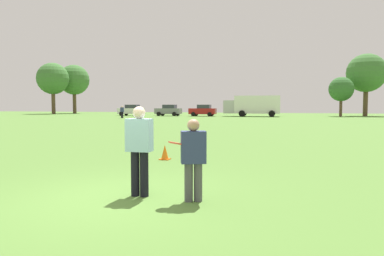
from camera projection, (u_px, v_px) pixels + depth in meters
ground_plane at (121, 198)px, 6.70m from camera, size 148.85×148.85×0.00m
player_thrower at (139, 146)px, 6.78m from camera, size 0.49×0.30×1.74m
player_defender at (193, 156)px, 6.41m from camera, size 0.51×0.41×1.51m
frisbee at (176, 143)px, 6.33m from camera, size 0.28×0.27×0.10m
traffic_cone at (165, 153)px, 11.40m from camera, size 0.32×0.32×0.48m
parked_car_near_left at (131, 110)px, 58.36m from camera, size 4.27×2.35×1.82m
parked_car_mid_left at (169, 110)px, 57.13m from camera, size 4.27×2.35×1.82m
parked_car_center at (203, 110)px, 55.60m from camera, size 4.27×2.35×1.82m
box_truck at (253, 105)px, 54.11m from camera, size 8.59×3.24×3.18m
bystander_far_jogger at (122, 111)px, 47.85m from camera, size 0.48×0.31×1.66m
tree_west_oak at (53, 79)px, 70.21m from camera, size 6.25×6.25×10.15m
tree_west_maple at (74, 80)px, 74.38m from camera, size 6.30×6.30×10.23m
tree_center_elm at (341, 89)px, 54.46m from camera, size 3.75×3.75×6.10m
tree_east_birch at (366, 73)px, 56.21m from camera, size 6.12×6.12×9.94m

